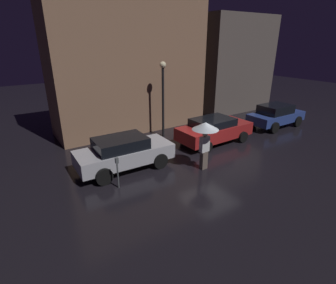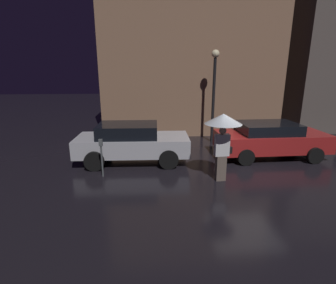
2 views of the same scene
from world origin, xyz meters
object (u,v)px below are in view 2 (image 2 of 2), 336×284
pedestrian_with_umbrella (223,128)px  street_lamp_near (214,84)px  parked_car_red (270,139)px  parking_meter (101,154)px  parked_car_silver (132,142)px

pedestrian_with_umbrella → street_lamp_near: (0.80, 4.64, 1.07)m
parked_car_red → street_lamp_near: 3.69m
parking_meter → pedestrian_with_umbrella: bearing=-8.5°
parking_meter → street_lamp_near: 6.52m
parked_car_red → parking_meter: bearing=-167.4°
parked_car_red → street_lamp_near: (-1.83, 2.45, 2.07)m
parked_car_silver → parked_car_red: bearing=3.7°
parking_meter → street_lamp_near: bearing=40.9°
pedestrian_with_umbrella → parking_meter: 4.03m
parked_car_red → parking_meter: (-6.51, -1.61, 0.04)m
parked_car_red → pedestrian_with_umbrella: size_ratio=2.01×
parked_car_silver → street_lamp_near: (3.77, 2.66, 2.03)m
pedestrian_with_umbrella → parking_meter: (-3.88, 0.58, -0.96)m
pedestrian_with_umbrella → street_lamp_near: 4.83m
parked_car_red → street_lamp_near: bearing=125.5°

